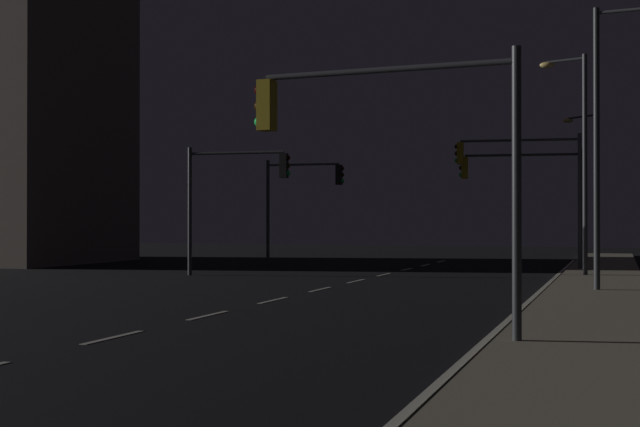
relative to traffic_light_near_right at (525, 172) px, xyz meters
The scene contains 12 objects.
ground_plane 20.95m from the traffic_light_near_right, 104.26° to the right, with size 112.00×112.00×0.00m, color black.
sidewalk_right 20.56m from the traffic_light_near_right, 80.93° to the right, with size 2.85×77.00×0.14m, color gray.
lane_markings_center 17.66m from the traffic_light_near_right, 107.15° to the right, with size 0.14×50.00×0.01m.
lane_edge_line 15.55m from the traffic_light_near_right, 84.24° to the right, with size 0.14×53.00×0.01m.
traffic_light_near_right is the anchor object (origin of this frame).
traffic_light_overhead_east 12.54m from the traffic_light_near_right, 146.53° to the right, with size 4.20×0.56×5.05m.
traffic_light_mid_right 0.47m from the traffic_light_near_right, 79.79° to the left, with size 5.27×0.82×5.08m.
traffic_light_mid_left 10.88m from the traffic_light_near_right, behind, with size 3.94×0.38×5.11m.
traffic_light_far_right 23.33m from the traffic_light_near_right, 90.24° to the right, with size 4.99×0.56×4.96m.
street_lamp_far_end 12.13m from the traffic_light_near_right, 72.94° to the right, with size 2.49×0.45×8.24m.
street_lamp_across_street 7.80m from the traffic_light_near_right, 71.51° to the left, with size 1.75×1.46×7.38m.
street_lamp_corner 4.82m from the traffic_light_near_right, 60.15° to the right, with size 1.77×0.76×8.23m.
Camera 1 is at (8.81, -1.29, 2.16)m, focal length 49.88 mm.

